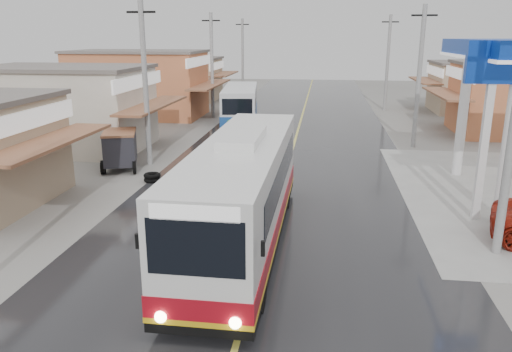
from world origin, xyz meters
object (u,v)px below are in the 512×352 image
object	(u,v)px
coach_bus	(243,192)
cyclist	(230,146)
second_bus	(240,105)
tyre_stack	(152,177)
tricycle_near	(120,148)

from	to	relation	value
coach_bus	cyclist	size ratio (longest dim) A/B	5.29
second_bus	tyre_stack	size ratio (longest dim) A/B	11.38
cyclist	tyre_stack	xyz separation A→B (m)	(-2.73, -4.65, -0.51)
second_bus	tricycle_near	bearing A→B (deg)	-113.55
coach_bus	second_bus	world-z (taller)	coach_bus
second_bus	cyclist	size ratio (longest dim) A/B	4.02
coach_bus	tricycle_near	xyz separation A→B (m)	(-7.36, 8.06, -0.62)
tricycle_near	tyre_stack	world-z (taller)	tricycle_near
cyclist	tricycle_near	xyz separation A→B (m)	(-4.94, -2.82, 0.38)
cyclist	tricycle_near	distance (m)	5.70
second_bus	cyclist	world-z (taller)	second_bus
cyclist	tricycle_near	size ratio (longest dim) A/B	0.81
second_bus	tricycle_near	distance (m)	13.26
second_bus	cyclist	distance (m)	9.95
second_bus	tricycle_near	size ratio (longest dim) A/B	3.24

